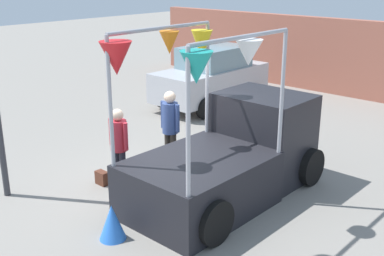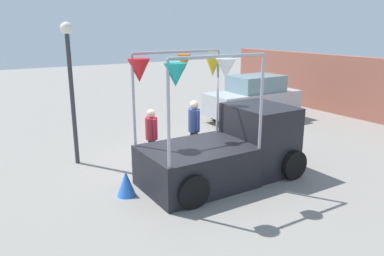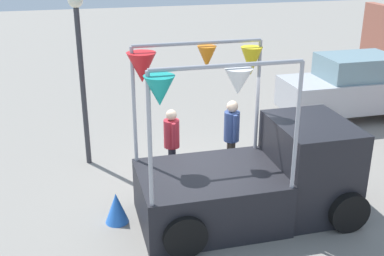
{
  "view_description": "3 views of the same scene",
  "coord_description": "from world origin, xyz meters",
  "px_view_note": "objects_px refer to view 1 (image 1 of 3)",
  "views": [
    {
      "loc": [
        6.43,
        -6.32,
        4.19
      ],
      "look_at": [
        0.82,
        -0.16,
        1.43
      ],
      "focal_mm": 45.0,
      "sensor_mm": 36.0,
      "label": 1
    },
    {
      "loc": [
        8.45,
        -5.01,
        3.8
      ],
      "look_at": [
        0.53,
        -0.11,
        1.28
      ],
      "focal_mm": 35.0,
      "sensor_mm": 36.0,
      "label": 2
    },
    {
      "loc": [
        8.75,
        -2.64,
        4.97
      ],
      "look_at": [
        0.26,
        -0.49,
        1.54
      ],
      "focal_mm": 45.0,
      "sensor_mm": 36.0,
      "label": 3
    }
  ],
  "objects_px": {
    "person_customer": "(119,141)",
    "person_vendor": "(170,123)",
    "parked_car": "(212,76)",
    "handbag": "(102,178)",
    "folded_kite_bundle_azure": "(112,222)",
    "vendor_truck": "(234,151)"
  },
  "relations": [
    {
      "from": "parked_car",
      "to": "folded_kite_bundle_azure",
      "type": "height_order",
      "value": "parked_car"
    },
    {
      "from": "vendor_truck",
      "to": "person_vendor",
      "type": "relative_size",
      "value": 2.36
    },
    {
      "from": "vendor_truck",
      "to": "parked_car",
      "type": "bearing_deg",
      "value": 133.97
    },
    {
      "from": "parked_car",
      "to": "person_customer",
      "type": "bearing_deg",
      "value": -66.23
    },
    {
      "from": "handbag",
      "to": "folded_kite_bundle_azure",
      "type": "relative_size",
      "value": 0.47
    },
    {
      "from": "person_customer",
      "to": "person_vendor",
      "type": "xyz_separation_m",
      "value": [
        0.12,
        1.32,
        0.09
      ]
    },
    {
      "from": "vendor_truck",
      "to": "handbag",
      "type": "distance_m",
      "value": 2.76
    },
    {
      "from": "person_vendor",
      "to": "handbag",
      "type": "height_order",
      "value": "person_vendor"
    },
    {
      "from": "parked_car",
      "to": "person_customer",
      "type": "distance_m",
      "value": 6.49
    },
    {
      "from": "handbag",
      "to": "folded_kite_bundle_azure",
      "type": "xyz_separation_m",
      "value": [
        1.81,
        -1.18,
        0.16
      ]
    },
    {
      "from": "parked_car",
      "to": "handbag",
      "type": "height_order",
      "value": "parked_car"
    },
    {
      "from": "handbag",
      "to": "folded_kite_bundle_azure",
      "type": "bearing_deg",
      "value": -33.06
    },
    {
      "from": "parked_car",
      "to": "handbag",
      "type": "relative_size",
      "value": 14.29
    },
    {
      "from": "vendor_truck",
      "to": "folded_kite_bundle_azure",
      "type": "bearing_deg",
      "value": -97.53
    },
    {
      "from": "handbag",
      "to": "folded_kite_bundle_azure",
      "type": "height_order",
      "value": "folded_kite_bundle_azure"
    },
    {
      "from": "vendor_truck",
      "to": "person_customer",
      "type": "xyz_separation_m",
      "value": [
        -1.82,
        -1.34,
        0.12
      ]
    },
    {
      "from": "vendor_truck",
      "to": "person_customer",
      "type": "height_order",
      "value": "vendor_truck"
    },
    {
      "from": "person_customer",
      "to": "person_vendor",
      "type": "height_order",
      "value": "person_vendor"
    },
    {
      "from": "person_vendor",
      "to": "folded_kite_bundle_azure",
      "type": "relative_size",
      "value": 2.93
    },
    {
      "from": "parked_car",
      "to": "person_customer",
      "type": "relative_size",
      "value": 2.45
    },
    {
      "from": "person_customer",
      "to": "parked_car",
      "type": "bearing_deg",
      "value": 113.77
    },
    {
      "from": "person_customer",
      "to": "folded_kite_bundle_azure",
      "type": "height_order",
      "value": "person_customer"
    }
  ]
}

